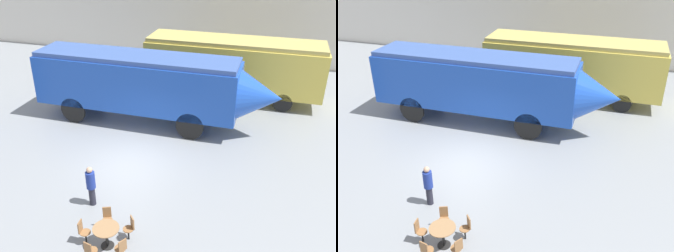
# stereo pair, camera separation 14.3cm
# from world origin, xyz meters

# --- Properties ---
(ground_plane) EXTENTS (80.00, 80.00, 0.00)m
(ground_plane) POSITION_xyz_m (0.00, 0.00, 0.00)
(ground_plane) COLOR gray
(backdrop_wall) EXTENTS (44.00, 0.15, 9.00)m
(backdrop_wall) POSITION_xyz_m (0.00, 15.89, 4.50)
(backdrop_wall) COLOR silver
(backdrop_wall) RESTS_ON ground_plane
(passenger_coach_vintage) EXTENTS (10.31, 2.75, 3.58)m
(passenger_coach_vintage) POSITION_xyz_m (3.19, 8.81, 2.11)
(passenger_coach_vintage) COLOR #E0C64C
(passenger_coach_vintage) RESTS_ON ground_plane
(streamlined_locomotive) EXTENTS (12.57, 2.51, 3.65)m
(streamlined_locomotive) POSITION_xyz_m (-0.29, 4.12, 2.24)
(streamlined_locomotive) COLOR blue
(streamlined_locomotive) RESTS_ON ground_plane
(cafe_table_near) EXTENTS (0.86, 0.86, 0.76)m
(cafe_table_near) POSITION_xyz_m (1.21, -4.72, 0.60)
(cafe_table_near) COLOR black
(cafe_table_near) RESTS_ON ground_plane
(cafe_chair_0) EXTENTS (0.40, 0.39, 0.87)m
(cafe_chair_0) POSITION_xyz_m (1.90, -5.13, 0.51)
(cafe_chair_0) COLOR black
(cafe_chair_0) RESTS_ON ground_plane
(cafe_chair_1) EXTENTS (0.40, 0.40, 0.87)m
(cafe_chair_1) POSITION_xyz_m (1.81, -4.19, 0.51)
(cafe_chair_1) COLOR black
(cafe_chair_1) RESTS_ON ground_plane
(cafe_chair_2) EXTENTS (0.38, 0.40, 0.87)m
(cafe_chair_2) POSITION_xyz_m (0.89, -3.98, 0.51)
(cafe_chair_2) COLOR black
(cafe_chair_2) RESTS_ON ground_plane
(cafe_chair_3) EXTENTS (0.37, 0.36, 0.87)m
(cafe_chair_3) POSITION_xyz_m (0.41, -4.80, 0.51)
(cafe_chair_3) COLOR black
(cafe_chair_3) RESTS_ON ground_plane
(cafe_chair_4) EXTENTS (0.36, 0.38, 0.87)m
(cafe_chair_4) POSITION_xyz_m (1.04, -5.50, 0.51)
(cafe_chair_4) COLOR black
(cafe_chair_4) RESTS_ON ground_plane
(visitor_person) EXTENTS (0.34, 0.34, 1.64)m
(visitor_person) POSITION_xyz_m (-0.21, -2.95, 0.89)
(visitor_person) COLOR #262633
(visitor_person) RESTS_ON ground_plane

